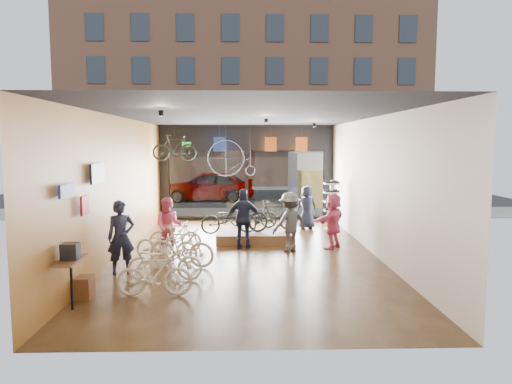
{
  "coord_description": "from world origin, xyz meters",
  "views": [
    {
      "loc": [
        -0.1,
        -12.49,
        3.05
      ],
      "look_at": [
        0.26,
        1.4,
        1.59
      ],
      "focal_mm": 32.0,
      "sensor_mm": 36.0,
      "label": 1
    }
  ],
  "objects_px": {
    "floor_bike_5": "(175,236)",
    "customer_5": "(333,221)",
    "floor_bike_3": "(182,247)",
    "customer_0": "(121,237)",
    "box_truck": "(316,178)",
    "penny_farthing": "(233,159)",
    "sunglasses_rack": "(331,206)",
    "customer_3": "(290,222)",
    "customer_4": "(307,207)",
    "floor_bike_1": "(154,274)",
    "hung_bike": "(175,148)",
    "customer_1": "(169,226)",
    "display_bike_right": "(253,215)",
    "floor_bike_4": "(167,245)",
    "display_bike_mid": "(274,216)",
    "floor_bike_2": "(165,262)",
    "customer_2": "(244,219)",
    "display_bike_left": "(229,219)",
    "display_platform": "(255,235)",
    "street_car": "(209,186)"
  },
  "relations": [
    {
      "from": "floor_bike_1",
      "to": "box_truck",
      "type": "bearing_deg",
      "value": -21.65
    },
    {
      "from": "floor_bike_3",
      "to": "floor_bike_1",
      "type": "bearing_deg",
      "value": -173.38
    },
    {
      "from": "display_bike_mid",
      "to": "customer_2",
      "type": "height_order",
      "value": "customer_2"
    },
    {
      "from": "customer_4",
      "to": "penny_farthing",
      "type": "distance_m",
      "value": 3.24
    },
    {
      "from": "floor_bike_5",
      "to": "customer_4",
      "type": "bearing_deg",
      "value": -44.84
    },
    {
      "from": "floor_bike_1",
      "to": "floor_bike_4",
      "type": "bearing_deg",
      "value": 3.6
    },
    {
      "from": "sunglasses_rack",
      "to": "penny_farthing",
      "type": "relative_size",
      "value": 1.05
    },
    {
      "from": "floor_bike_4",
      "to": "hung_bike",
      "type": "height_order",
      "value": "hung_bike"
    },
    {
      "from": "floor_bike_2",
      "to": "sunglasses_rack",
      "type": "bearing_deg",
      "value": -41.49
    },
    {
      "from": "customer_3",
      "to": "floor_bike_5",
      "type": "bearing_deg",
      "value": -28.88
    },
    {
      "from": "floor_bike_1",
      "to": "customer_1",
      "type": "bearing_deg",
      "value": 3.86
    },
    {
      "from": "sunglasses_rack",
      "to": "floor_bike_3",
      "type": "bearing_deg",
      "value": -136.23
    },
    {
      "from": "floor_bike_4",
      "to": "customer_0",
      "type": "xyz_separation_m",
      "value": [
        -0.88,
        -1.04,
        0.42
      ]
    },
    {
      "from": "box_truck",
      "to": "penny_farthing",
      "type": "distance_m",
      "value": 7.79
    },
    {
      "from": "box_truck",
      "to": "sunglasses_rack",
      "type": "height_order",
      "value": "box_truck"
    },
    {
      "from": "floor_bike_1",
      "to": "floor_bike_3",
      "type": "xyz_separation_m",
      "value": [
        0.25,
        2.21,
        0.05
      ]
    },
    {
      "from": "floor_bike_5",
      "to": "customer_5",
      "type": "distance_m",
      "value": 4.6
    },
    {
      "from": "floor_bike_2",
      "to": "customer_2",
      "type": "distance_m",
      "value": 3.59
    },
    {
      "from": "display_bike_mid",
      "to": "penny_farthing",
      "type": "relative_size",
      "value": 0.98
    },
    {
      "from": "customer_1",
      "to": "customer_4",
      "type": "relative_size",
      "value": 1.01
    },
    {
      "from": "customer_4",
      "to": "customer_5",
      "type": "bearing_deg",
      "value": 89.88
    },
    {
      "from": "floor_bike_4",
      "to": "display_bike_left",
      "type": "distance_m",
      "value": 2.75
    },
    {
      "from": "floor_bike_1",
      "to": "floor_bike_3",
      "type": "height_order",
      "value": "floor_bike_3"
    },
    {
      "from": "customer_5",
      "to": "hung_bike",
      "type": "relative_size",
      "value": 1.04
    },
    {
      "from": "floor_bike_3",
      "to": "customer_2",
      "type": "xyz_separation_m",
      "value": [
        1.55,
        1.94,
        0.38
      ]
    },
    {
      "from": "display_bike_mid",
      "to": "display_bike_left",
      "type": "bearing_deg",
      "value": 85.92
    },
    {
      "from": "floor_bike_1",
      "to": "floor_bike_5",
      "type": "height_order",
      "value": "floor_bike_1"
    },
    {
      "from": "customer_4",
      "to": "floor_bike_1",
      "type": "bearing_deg",
      "value": 54.26
    },
    {
      "from": "box_truck",
      "to": "sunglasses_rack",
      "type": "bearing_deg",
      "value": -94.83
    },
    {
      "from": "customer_5",
      "to": "floor_bike_4",
      "type": "bearing_deg",
      "value": -34.8
    },
    {
      "from": "sunglasses_rack",
      "to": "customer_3",
      "type": "bearing_deg",
      "value": -121.32
    },
    {
      "from": "floor_bike_1",
      "to": "customer_5",
      "type": "distance_m",
      "value": 6.07
    },
    {
      "from": "street_car",
      "to": "penny_farthing",
      "type": "relative_size",
      "value": 2.83
    },
    {
      "from": "floor_bike_5",
      "to": "penny_farthing",
      "type": "xyz_separation_m",
      "value": [
        1.58,
        4.11,
        2.04
      ]
    },
    {
      "from": "customer_2",
      "to": "floor_bike_1",
      "type": "bearing_deg",
      "value": 70.41
    },
    {
      "from": "customer_2",
      "to": "customer_4",
      "type": "height_order",
      "value": "customer_2"
    },
    {
      "from": "display_bike_mid",
      "to": "customer_5",
      "type": "bearing_deg",
      "value": -140.87
    },
    {
      "from": "customer_3",
      "to": "customer_4",
      "type": "height_order",
      "value": "customer_3"
    },
    {
      "from": "box_truck",
      "to": "floor_bike_1",
      "type": "distance_m",
      "value": 15.55
    },
    {
      "from": "floor_bike_5",
      "to": "floor_bike_3",
      "type": "bearing_deg",
      "value": -159.52
    },
    {
      "from": "penny_farthing",
      "to": "floor_bike_4",
      "type": "bearing_deg",
      "value": -106.99
    },
    {
      "from": "floor_bike_1",
      "to": "display_bike_left",
      "type": "xyz_separation_m",
      "value": [
        1.34,
        4.94,
        0.3
      ]
    },
    {
      "from": "floor_bike_1",
      "to": "display_bike_right",
      "type": "relative_size",
      "value": 0.95
    },
    {
      "from": "floor_bike_1",
      "to": "display_bike_right",
      "type": "bearing_deg",
      "value": -20.13
    },
    {
      "from": "floor_bike_4",
      "to": "customer_4",
      "type": "distance_m",
      "value": 6.27
    },
    {
      "from": "floor_bike_2",
      "to": "display_bike_mid",
      "type": "height_order",
      "value": "display_bike_mid"
    },
    {
      "from": "display_platform",
      "to": "customer_2",
      "type": "distance_m",
      "value": 1.49
    },
    {
      "from": "display_platform",
      "to": "customer_4",
      "type": "distance_m",
      "value": 2.74
    },
    {
      "from": "floor_bike_3",
      "to": "customer_0",
      "type": "distance_m",
      "value": 1.5
    },
    {
      "from": "street_car",
      "to": "floor_bike_2",
      "type": "xyz_separation_m",
      "value": [
        0.13,
        -14.46,
        -0.39
      ]
    }
  ]
}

